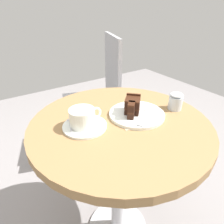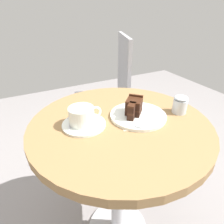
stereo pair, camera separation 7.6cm
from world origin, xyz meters
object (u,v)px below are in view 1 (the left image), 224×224
Objects in this scene: cafe_chair at (101,90)px; cake_slice at (132,106)px; teaspoon at (70,123)px; sugar_pot at (176,101)px; saucer at (85,126)px; napkin at (138,119)px; fork at (143,118)px; coffee_cup at (83,117)px; cake_plate at (137,114)px.

cake_slice is at bearing -0.08° from cafe_chair.
teaspoon is 0.45m from sugar_pot.
saucer is 2.19× the size of sugar_pot.
teaspoon is 0.27m from napkin.
fork is 1.77× the size of sugar_pot.
cake_slice reaches higher than napkin.
cafe_chair is 12.28× the size of sugar_pot.
cafe_chair is at bearing 54.54° from saucer.
cake_plate is at bearing -10.81° from coffee_cup.
sugar_pot reaches higher than cake_plate.
saucer is 0.04m from coffee_cup.
saucer is 0.23m from fork.
cafe_chair reaches higher than teaspoon.
cake_plate is 3.00× the size of sugar_pot.
sugar_pot is (0.39, -0.09, 0.03)m from saucer.
fork is at bearing -102.11° from cake_plate.
napkin is 0.71m from cafe_chair.
cake_plate reaches higher than napkin.
saucer is at bearing 167.47° from sugar_pot.
teaspoon reaches higher than saucer.
fork is at bearing -97.80° from teaspoon.
napkin is (-0.00, 0.02, -0.01)m from fork.
cake_slice is 0.75× the size of fork.
cake_slice is at bearing 162.52° from sugar_pot.
teaspoon is 1.28× the size of sugar_pot.
cake_plate is 0.68m from cafe_chair.
teaspoon is at bearing -20.80° from cafe_chair.
sugar_pot is at bearing -87.01° from teaspoon.
teaspoon is at bearing 163.90° from sugar_pot.
fork is 0.02m from napkin.
teaspoon is at bearing -64.51° from fork.
cake_plate is 0.18m from sugar_pot.
teaspoon is at bearing 164.99° from cake_slice.
teaspoon is 0.28m from fork.
napkin is (0.21, -0.07, -0.04)m from coffee_cup.
fork is (0.25, -0.13, 0.00)m from teaspoon.
cake_slice is (-0.02, 0.01, 0.04)m from cake_plate.
teaspoon is 0.73m from cafe_chair.
cafe_chair is (0.21, 0.65, -0.15)m from napkin.
cake_slice is 0.07m from fork.
cafe_chair reaches higher than cake_plate.
napkin is 2.29× the size of sugar_pot.
fork is 0.77× the size of napkin.
saucer is at bearing 161.64° from napkin.
coffee_cup is 0.96× the size of fork.
sugar_pot is at bearing 17.17° from cafe_chair.
teaspoon is 0.97× the size of cake_slice.
saucer is 0.95× the size of napkin.
fork is at bearing 1.97° from cafe_chair.
fork reaches higher than napkin.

